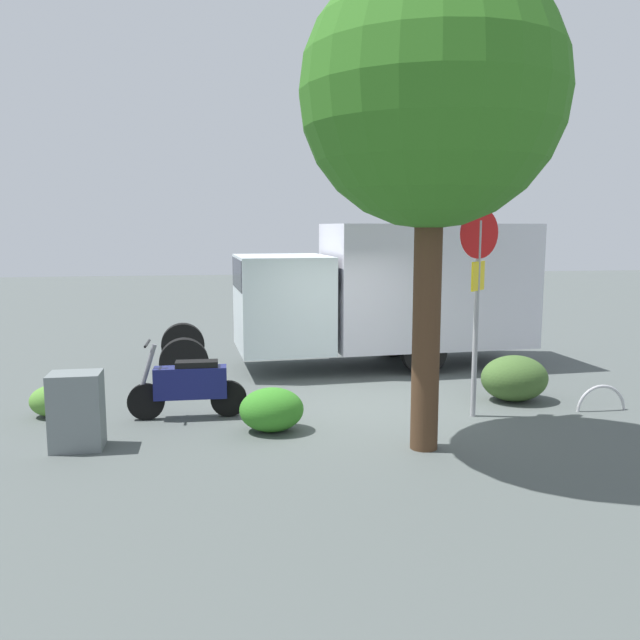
{
  "coord_description": "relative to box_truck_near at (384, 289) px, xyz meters",
  "views": [
    {
      "loc": [
        2.33,
        10.22,
        2.93
      ],
      "look_at": [
        0.73,
        0.01,
        1.44
      ],
      "focal_mm": 36.63,
      "sensor_mm": 36.0,
      "label": 1
    }
  ],
  "objects": [
    {
      "name": "street_tree",
      "position": [
        0.77,
        5.13,
        2.88
      ],
      "size": [
        3.31,
        3.31,
        6.21
      ],
      "color": "#47301E",
      "rests_on": "ground"
    },
    {
      "name": "shrub_near_sign",
      "position": [
        6.0,
        2.81,
        -1.39
      ],
      "size": [
        0.72,
        0.59,
        0.49
      ],
      "primitive_type": "ellipsoid",
      "color": "#508732",
      "rests_on": "ground"
    },
    {
      "name": "ground_plane",
      "position": [
        1.1,
        2.96,
        -1.64
      ],
      "size": [
        60.0,
        60.0,
        0.0
      ],
      "primitive_type": "plane",
      "color": "#4B5250"
    },
    {
      "name": "shrub_by_tree",
      "position": [
        -1.48,
        3.07,
        -1.25
      ],
      "size": [
        1.14,
        0.93,
        0.78
      ],
      "primitive_type": "ellipsoid",
      "color": "#3E5F2A",
      "rests_on": "ground"
    },
    {
      "name": "stop_sign",
      "position": [
        -0.45,
        3.84,
        0.5
      ],
      "size": [
        0.71,
        0.33,
        3.21
      ],
      "color": "#9E9EA3",
      "rests_on": "ground"
    },
    {
      "name": "bike_rack_hoop",
      "position": [
        -2.6,
        3.85,
        -1.64
      ],
      "size": [
        0.85,
        0.06,
        0.85
      ],
      "primitive_type": "torus",
      "rotation": [
        1.57,
        0.0,
        0.01
      ],
      "color": "#B7B7BC",
      "rests_on": "ground"
    },
    {
      "name": "shrub_mid_verge",
      "position": [
        2.71,
        4.08,
        -1.32
      ],
      "size": [
        0.93,
        0.76,
        0.63
      ],
      "primitive_type": "ellipsoid",
      "color": "#327C22",
      "rests_on": "ground"
    },
    {
      "name": "box_truck_near",
      "position": [
        0.0,
        0.0,
        0.0
      ],
      "size": [
        7.73,
        2.63,
        2.98
      ],
      "rotation": [
        0.0,
        0.0,
        0.06
      ],
      "color": "black",
      "rests_on": "ground"
    },
    {
      "name": "motorcycle",
      "position": [
        3.9,
        3.23,
        -1.12
      ],
      "size": [
        1.81,
        0.55,
        1.2
      ],
      "rotation": [
        0.0,
        0.0,
        -0.01
      ],
      "color": "black",
      "rests_on": "ground"
    },
    {
      "name": "utility_cabinet",
      "position": [
        5.32,
        4.43,
        -1.12
      ],
      "size": [
        0.67,
        0.5,
        1.03
      ],
      "primitive_type": "cube",
      "rotation": [
        0.0,
        0.0,
        0.01
      ],
      "color": "slate",
      "rests_on": "ground"
    }
  ]
}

